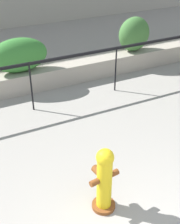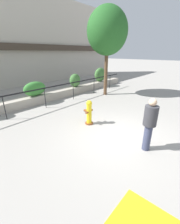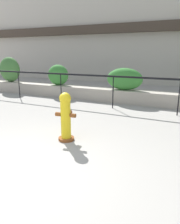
{
  "view_description": "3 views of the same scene",
  "coord_description": "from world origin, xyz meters",
  "px_view_note": "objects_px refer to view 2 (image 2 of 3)",
  "views": [
    {
      "loc": [
        -1.57,
        -1.15,
        3.67
      ],
      "look_at": [
        0.65,
        3.32,
        0.62
      ],
      "focal_mm": 50.0,
      "sensor_mm": 36.0,
      "label": 1
    },
    {
      "loc": [
        -4.41,
        -2.27,
        2.96
      ],
      "look_at": [
        0.34,
        1.87,
        0.42
      ],
      "focal_mm": 24.0,
      "sensor_mm": 36.0,
      "label": 2
    },
    {
      "loc": [
        2.53,
        -2.22,
        1.89
      ],
      "look_at": [
        0.23,
        2.58,
        0.45
      ],
      "focal_mm": 35.0,
      "sensor_mm": 36.0,
      "label": 3
    }
  ],
  "objects_px": {
    "pedestrian": "(150,122)",
    "hedge_bush_4": "(100,74)",
    "fire_hydrant": "(89,112)",
    "street_tree": "(107,32)",
    "hedge_bush_3": "(75,80)",
    "hedge_bush_2": "(35,89)"
  },
  "relations": [
    {
      "from": "pedestrian",
      "to": "fire_hydrant",
      "type": "bearing_deg",
      "value": 85.94
    },
    {
      "from": "hedge_bush_3",
      "to": "hedge_bush_4",
      "type": "xyz_separation_m",
      "value": [
        3.09,
        0.0,
        0.11
      ]
    },
    {
      "from": "hedge_bush_2",
      "to": "street_tree",
      "type": "height_order",
      "value": "street_tree"
    },
    {
      "from": "pedestrian",
      "to": "hedge_bush_4",
      "type": "bearing_deg",
      "value": 46.56
    },
    {
      "from": "hedge_bush_2",
      "to": "pedestrian",
      "type": "xyz_separation_m",
      "value": [
        -0.19,
        -6.95,
        0.07
      ]
    },
    {
      "from": "hedge_bush_2",
      "to": "hedge_bush_3",
      "type": "xyz_separation_m",
      "value": [
        3.31,
        0.0,
        0.06
      ]
    },
    {
      "from": "hedge_bush_2",
      "to": "hedge_bush_4",
      "type": "bearing_deg",
      "value": 0.0
    },
    {
      "from": "fire_hydrant",
      "to": "pedestrian",
      "type": "relative_size",
      "value": 0.62
    },
    {
      "from": "fire_hydrant",
      "to": "hedge_bush_2",
      "type": "bearing_deg",
      "value": 90.02
    },
    {
      "from": "hedge_bush_2",
      "to": "fire_hydrant",
      "type": "bearing_deg",
      "value": -89.98
    },
    {
      "from": "hedge_bush_3",
      "to": "fire_hydrant",
      "type": "height_order",
      "value": "hedge_bush_3"
    },
    {
      "from": "hedge_bush_4",
      "to": "hedge_bush_3",
      "type": "bearing_deg",
      "value": 180.0
    },
    {
      "from": "hedge_bush_2",
      "to": "hedge_bush_3",
      "type": "height_order",
      "value": "hedge_bush_3"
    },
    {
      "from": "hedge_bush_2",
      "to": "hedge_bush_4",
      "type": "xyz_separation_m",
      "value": [
        6.39,
        0.0,
        0.17
      ]
    },
    {
      "from": "hedge_bush_4",
      "to": "hedge_bush_2",
      "type": "bearing_deg",
      "value": 180.0
    },
    {
      "from": "fire_hydrant",
      "to": "street_tree",
      "type": "relative_size",
      "value": 0.19
    },
    {
      "from": "hedge_bush_4",
      "to": "pedestrian",
      "type": "bearing_deg",
      "value": -133.44
    },
    {
      "from": "hedge_bush_2",
      "to": "street_tree",
      "type": "relative_size",
      "value": 0.25
    },
    {
      "from": "fire_hydrant",
      "to": "hedge_bush_3",
      "type": "bearing_deg",
      "value": 52.56
    },
    {
      "from": "hedge_bush_4",
      "to": "street_tree",
      "type": "xyz_separation_m",
      "value": [
        -1.92,
        -1.97,
        3.09
      ]
    },
    {
      "from": "hedge_bush_4",
      "to": "fire_hydrant",
      "type": "xyz_separation_m",
      "value": [
        -6.39,
        -4.32,
        -0.54
      ]
    },
    {
      "from": "street_tree",
      "to": "pedestrian",
      "type": "bearing_deg",
      "value": -133.1
    }
  ]
}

